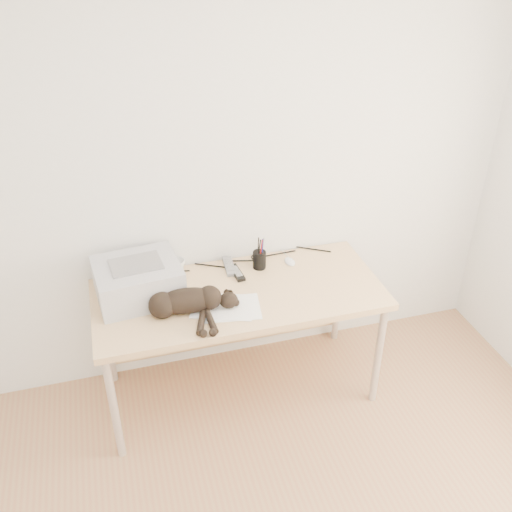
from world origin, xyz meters
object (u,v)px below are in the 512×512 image
object	(u,v)px
desk	(236,302)
mouse	(290,260)
mug	(177,267)
cat	(184,303)
printer	(138,280)
pen_cup	(259,259)

from	to	relation	value
desk	mouse	distance (m)	0.42
desk	mug	distance (m)	0.40
cat	mouse	size ratio (longest dim) A/B	6.48
desk	printer	distance (m)	0.58
printer	pen_cup	bearing A→B (deg)	7.39
cat	mug	world-z (taller)	cat
desk	pen_cup	bearing A→B (deg)	34.04
mug	pen_cup	distance (m)	0.48
cat	desk	bearing A→B (deg)	36.18
mouse	pen_cup	bearing A→B (deg)	176.39
cat	mouse	distance (m)	0.76
pen_cup	mug	bearing A→B (deg)	172.61
mug	mouse	size ratio (longest dim) A/B	1.05
pen_cup	printer	bearing A→B (deg)	-172.61
printer	desk	bearing A→B (deg)	-3.07
printer	pen_cup	world-z (taller)	printer
printer	pen_cup	size ratio (longest dim) A/B	2.41
printer	mug	distance (m)	0.28
mug	printer	bearing A→B (deg)	-146.20
printer	mouse	xyz separation A→B (m)	(0.90, 0.10, -0.09)
pen_cup	mouse	bearing A→B (deg)	1.05
mug	mouse	bearing A→B (deg)	-5.01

